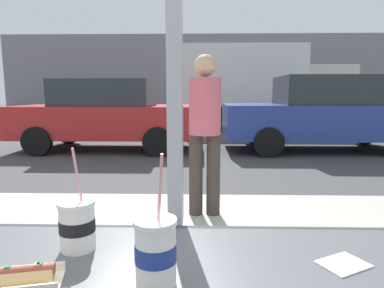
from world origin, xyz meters
TOP-DOWN VIEW (x-y plane):
  - ground_plane at (0.00, 8.00)m, footprint 60.00×60.00m
  - sidewalk_strip at (0.00, 1.60)m, footprint 16.00×2.80m
  - building_facade_far at (0.00, 23.64)m, footprint 28.00×1.20m
  - soda_cup_left at (-0.27, -0.14)m, footprint 0.10×0.10m
  - soda_cup_right at (-0.02, -0.32)m, footprint 0.10×0.10m
  - hotdog_tray_far at (-0.36, -0.34)m, footprint 0.25×0.15m
  - napkin_wrapper at (0.46, -0.21)m, footprint 0.15×0.14m
  - parked_car_red at (-2.16, 6.98)m, footprint 4.25×1.99m
  - parked_car_blue at (3.03, 6.98)m, footprint 4.67×2.04m
  - box_truck at (2.22, 12.04)m, footprint 6.41×2.44m
  - pedestrian at (0.13, 2.32)m, footprint 0.32×0.32m

SIDE VIEW (x-z plane):
  - ground_plane at x=0.00m, z-range 0.00..0.00m
  - sidewalk_strip at x=0.00m, z-range 0.00..0.11m
  - parked_car_red at x=-2.16m, z-range 0.02..1.69m
  - parked_car_blue at x=3.03m, z-range 0.01..1.76m
  - napkin_wrapper at x=0.46m, z-range 0.92..0.92m
  - hotdog_tray_far at x=-0.36m, z-range 0.92..0.97m
  - soda_cup_left at x=-0.27m, z-range 0.84..1.14m
  - soda_cup_right at x=-0.02m, z-range 0.84..1.16m
  - pedestrian at x=0.13m, z-range 0.23..1.86m
  - box_truck at x=2.22m, z-range 0.12..3.19m
  - building_facade_far at x=0.00m, z-range 0.00..5.41m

